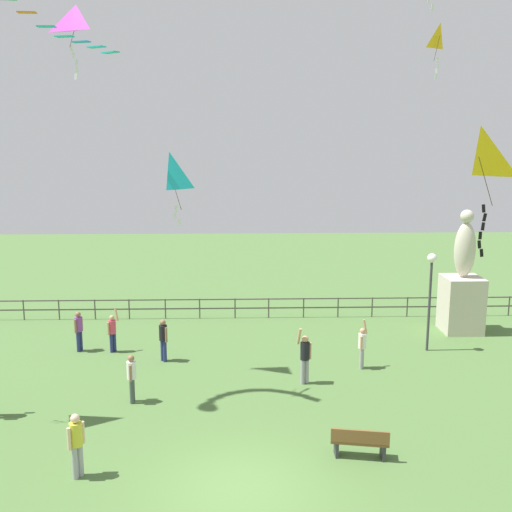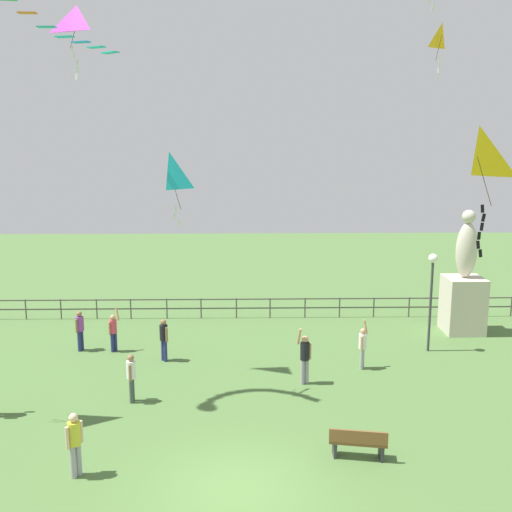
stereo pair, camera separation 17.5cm
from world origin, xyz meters
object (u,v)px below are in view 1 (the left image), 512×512
at_px(lamppost, 431,279).
at_px(kite_0, 77,23).
at_px(kite_2, 170,174).
at_px(person_0, 132,375).
at_px(person_4, 362,345).
at_px(kite_3, 440,38).
at_px(person_1, 112,330).
at_px(person_2, 76,441).
at_px(park_bench, 360,442).
at_px(kite_5, 479,161).
at_px(person_7, 305,355).
at_px(person_6, 163,337).
at_px(statue_monument, 462,291).
at_px(person_5, 79,328).

bearing_deg(lamppost, kite_0, -172.30).
relative_size(kite_0, kite_2, 1.03).
height_order(lamppost, person_0, lamppost).
bearing_deg(kite_0, kite_2, -31.49).
relative_size(person_4, kite_3, 0.82).
distance_m(person_1, person_2, 8.96).
xyz_separation_m(park_bench, person_1, (-8.06, 8.24, 0.42)).
xyz_separation_m(lamppost, park_bench, (-4.32, -8.04, -2.42)).
bearing_deg(person_4, kite_2, -164.62).
relative_size(person_2, kite_5, 0.55).
bearing_deg(lamppost, kite_2, -159.31).
distance_m(kite_0, kite_2, 5.98).
relative_size(person_2, person_7, 0.83).
bearing_deg(person_7, kite_5, -56.22).
bearing_deg(person_1, kite_3, 12.08).
xyz_separation_m(person_6, kite_2, (0.73, -2.74, 6.21)).
height_order(statue_monument, park_bench, statue_monument).
xyz_separation_m(person_1, kite_2, (2.84, -3.80, 6.26)).
xyz_separation_m(person_5, kite_5, (11.94, -8.57, 6.74)).
height_order(statue_monument, kite_2, kite_2).
xyz_separation_m(kite_3, kite_5, (-2.59, -11.26, -4.60)).
xyz_separation_m(kite_2, kite_5, (7.76, -4.64, 0.53)).
height_order(person_0, kite_2, kite_2).
relative_size(park_bench, person_0, 0.99).
xyz_separation_m(statue_monument, kite_0, (-14.82, -4.07, 10.11)).
bearing_deg(person_2, park_bench, 5.36).
bearing_deg(statue_monument, person_6, -165.46).
xyz_separation_m(statue_monument, kite_2, (-11.72, -5.97, 5.36)).
distance_m(person_4, person_7, 2.59).
relative_size(person_1, kite_2, 0.79).
bearing_deg(person_7, person_6, 156.02).
bearing_deg(kite_0, person_4, -0.54).
bearing_deg(person_4, person_0, -161.37).
distance_m(person_0, person_6, 3.62).
xyz_separation_m(person_1, kite_0, (-0.26, -1.90, 11.01)).
bearing_deg(kite_3, person_2, -136.19).
bearing_deg(kite_3, park_bench, -114.86).
xyz_separation_m(person_0, person_4, (7.85, 2.65, -0.01)).
bearing_deg(park_bench, person_1, 134.37).
bearing_deg(kite_5, person_7, 123.78).
bearing_deg(kite_3, person_0, -147.33).
relative_size(person_2, person_5, 1.03).
bearing_deg(person_2, kite_2, 69.83).
xyz_separation_m(person_7, kite_3, (6.02, 6.13, 11.27)).
bearing_deg(person_5, person_6, -19.13).
xyz_separation_m(person_5, kite_2, (4.17, -3.94, 6.22)).
xyz_separation_m(person_4, person_7, (-2.23, -1.32, 0.11)).
distance_m(person_7, kite_5, 9.08).
height_order(kite_3, kite_5, kite_3).
xyz_separation_m(statue_monument, person_0, (-13.00, -6.81, -0.88)).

